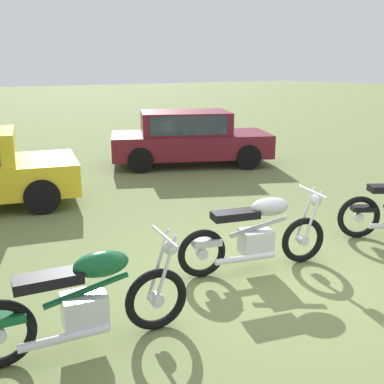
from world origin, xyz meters
TOP-DOWN VIEW (x-y plane):
  - ground_plane at (0.00, 0.00)m, footprint 120.00×120.00m
  - motorcycle_green at (-2.52, -0.11)m, footprint 2.11×0.66m
  - motorcycle_silver at (-0.04, 0.30)m, footprint 2.02×0.85m
  - car_burgundy at (2.87, 6.33)m, footprint 4.51×3.36m

SIDE VIEW (x-z plane):
  - ground_plane at x=0.00m, z-range 0.00..0.00m
  - motorcycle_green at x=-2.52m, z-range -0.03..0.99m
  - motorcycle_silver at x=-0.04m, z-range -0.02..0.99m
  - car_burgundy at x=2.87m, z-range 0.08..1.51m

